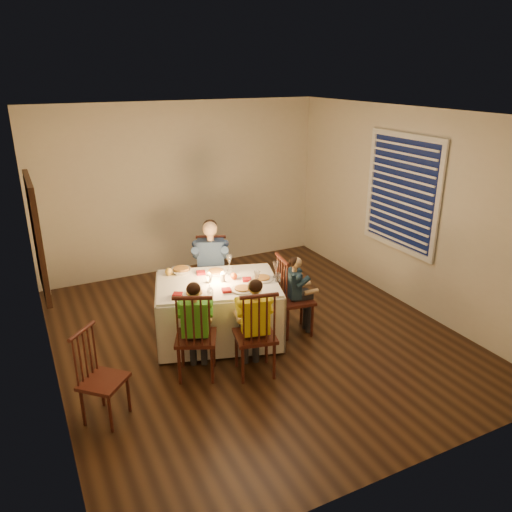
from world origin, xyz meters
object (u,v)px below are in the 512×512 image
chair_adult (213,310)px  chair_near_left (198,374)px  chair_extra (108,418)px  child_green (198,374)px  chair_near_right (255,372)px  adult (213,310)px  serving_bowl (181,271)px  dining_table (218,299)px  child_yellow (255,372)px  chair_end (294,332)px  child_teal (294,332)px

chair_adult → chair_near_left: size_ratio=1.00×
chair_extra → child_green: bearing=-29.7°
chair_adult → chair_near_right: bearing=-71.1°
chair_adult → adult: adult is taller
chair_extra → serving_bowl: bearing=2.0°
dining_table → chair_near_right: 0.99m
child_yellow → chair_near_right: bearing=-0.0°
serving_bowl → chair_end: bearing=-31.2°
adult → child_yellow: 1.57m
dining_table → chair_extra: bearing=-131.7°
chair_near_left → chair_near_right: 0.61m
dining_table → chair_adult: bearing=91.0°
dining_table → chair_end: bearing=-0.4°
dining_table → chair_near_left: 0.94m
chair_near_left → adult: 1.50m
chair_near_left → chair_extra: bearing=40.9°
child_green → child_yellow: size_ratio=0.99×
child_green → chair_end: bearing=-142.0°
chair_extra → serving_bowl: size_ratio=3.83×
chair_near_left → chair_extra: chair_near_left is taller
chair_end → adult: size_ratio=0.80×
serving_bowl → adult: bearing=30.0°
chair_adult → chair_near_left: 1.50m
child_yellow → serving_bowl: serving_bowl is taller
chair_adult → child_green: 1.50m
child_green → chair_near_left: bearing=-0.0°
serving_bowl → chair_extra: bearing=-131.9°
child_yellow → child_teal: 1.00m
chair_extra → child_yellow: 1.55m
chair_extra → child_yellow: (1.55, 0.05, 0.00)m
chair_adult → serving_bowl: 0.95m
adult → dining_table: bearing=-82.0°
chair_adult → chair_end: size_ratio=1.00×
chair_extra → dining_table: bearing=-14.9°
chair_near_left → chair_end: 1.42m
chair_adult → adult: size_ratio=0.80×
chair_adult → chair_extra: size_ratio=1.10×
chair_extra → chair_adult: bearing=-2.4°
chair_near_left → adult: bearing=-93.3°
chair_near_right → chair_end: (0.82, 0.57, 0.00)m
child_yellow → child_teal: bearing=-132.7°
chair_extra → child_teal: size_ratio=0.92×
chair_near_right → child_teal: size_ratio=1.01×
chair_near_left → child_teal: size_ratio=1.01×
chair_adult → child_yellow: (-0.14, -1.56, 0.00)m
adult → child_green: (-0.70, -1.33, 0.00)m
chair_near_left → adult: (0.70, 1.33, 0.00)m
child_teal → chair_extra: bearing=113.5°
chair_adult → child_teal: 1.21m
adult → child_yellow: (-0.14, -1.56, 0.00)m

